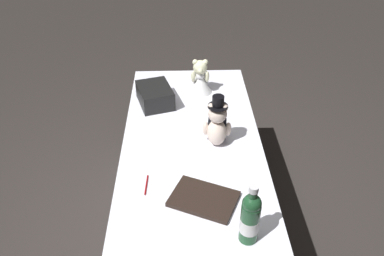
{
  "coord_description": "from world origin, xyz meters",
  "views": [
    {
      "loc": [
        -1.74,
        0.06,
        2.08
      ],
      "look_at": [
        0.0,
        0.0,
        0.84
      ],
      "focal_mm": 37.19,
      "sensor_mm": 36.0,
      "label": 1
    }
  ],
  "objects_px": {
    "teddy_bear_groom": "(217,125)",
    "gift_case_black": "(155,95)",
    "teddy_bear_bride": "(200,77)",
    "guestbook": "(204,199)",
    "signing_pen": "(146,186)",
    "champagne_bottle": "(250,217)"
  },
  "relations": [
    {
      "from": "teddy_bear_bride",
      "to": "champagne_bottle",
      "type": "relative_size",
      "value": 0.79
    },
    {
      "from": "signing_pen",
      "to": "gift_case_black",
      "type": "distance_m",
      "value": 0.76
    },
    {
      "from": "champagne_bottle",
      "to": "gift_case_black",
      "type": "bearing_deg",
      "value": 21.77
    },
    {
      "from": "teddy_bear_groom",
      "to": "gift_case_black",
      "type": "bearing_deg",
      "value": 39.96
    },
    {
      "from": "champagne_bottle",
      "to": "signing_pen",
      "type": "distance_m",
      "value": 0.56
    },
    {
      "from": "gift_case_black",
      "to": "signing_pen",
      "type": "bearing_deg",
      "value": 179.17
    },
    {
      "from": "teddy_bear_bride",
      "to": "gift_case_black",
      "type": "height_order",
      "value": "teddy_bear_bride"
    },
    {
      "from": "champagne_bottle",
      "to": "gift_case_black",
      "type": "relative_size",
      "value": 0.98
    },
    {
      "from": "teddy_bear_bride",
      "to": "gift_case_black",
      "type": "bearing_deg",
      "value": 117.84
    },
    {
      "from": "champagne_bottle",
      "to": "teddy_bear_bride",
      "type": "bearing_deg",
      "value": 6.53
    },
    {
      "from": "teddy_bear_groom",
      "to": "signing_pen",
      "type": "xyz_separation_m",
      "value": [
        -0.33,
        0.37,
        -0.12
      ]
    },
    {
      "from": "champagne_bottle",
      "to": "signing_pen",
      "type": "height_order",
      "value": "champagne_bottle"
    },
    {
      "from": "guestbook",
      "to": "signing_pen",
      "type": "bearing_deg",
      "value": 93.38
    },
    {
      "from": "teddy_bear_bride",
      "to": "signing_pen",
      "type": "height_order",
      "value": "teddy_bear_bride"
    },
    {
      "from": "teddy_bear_bride",
      "to": "guestbook",
      "type": "distance_m",
      "value": 1.02
    },
    {
      "from": "teddy_bear_bride",
      "to": "guestbook",
      "type": "bearing_deg",
      "value": 178.25
    },
    {
      "from": "teddy_bear_groom",
      "to": "guestbook",
      "type": "relative_size",
      "value": 1.02
    },
    {
      "from": "teddy_bear_groom",
      "to": "signing_pen",
      "type": "height_order",
      "value": "teddy_bear_groom"
    },
    {
      "from": "champagne_bottle",
      "to": "signing_pen",
      "type": "bearing_deg",
      "value": 53.72
    },
    {
      "from": "teddy_bear_groom",
      "to": "guestbook",
      "type": "height_order",
      "value": "teddy_bear_groom"
    },
    {
      "from": "teddy_bear_bride",
      "to": "signing_pen",
      "type": "bearing_deg",
      "value": 161.67
    },
    {
      "from": "teddy_bear_groom",
      "to": "guestbook",
      "type": "distance_m",
      "value": 0.46
    }
  ]
}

